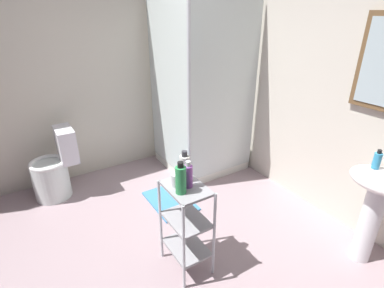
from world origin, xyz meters
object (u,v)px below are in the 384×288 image
Objects in this scene: rinse_cup at (176,180)px; bath_mat at (170,201)px; storage_cart at (186,221)px; lotion_bottle_white at (185,168)px; conditioner_bottle_purple at (188,176)px; hand_soap_bottle at (377,160)px; shower_stall at (199,135)px; toilet at (55,170)px; pedestal_sink at (376,199)px; body_wash_bottle_green at (181,179)px.

rinse_cup is 1.15m from bath_mat.
bath_mat is at bearing 160.76° from storage_cart.
lotion_bottle_white is 0.40× the size of bath_mat.
hand_soap_bottle is at bearing 63.92° from conditioner_bottle_purple.
shower_stall is 0.93m from bath_mat.
rinse_cup is at bearing 22.45° from toilet.
rinse_cup reaches higher than bath_mat.
conditioner_bottle_purple is (-0.62, -1.26, -0.05)m from hand_soap_bottle.
conditioner_bottle_purple is at bearing 72.63° from storage_cart.
conditioner_bottle_purple is (1.61, 0.71, 0.51)m from toilet.
lotion_bottle_white reaches higher than rinse_cup.
rinse_cup is at bearing -119.65° from pedestal_sink.
hand_soap_bottle is 1.59× the size of rinse_cup.
pedestal_sink is 1.45m from conditioner_bottle_purple.
shower_stall is 8.36× the size of lotion_bottle_white.
pedestal_sink is at bearing 60.95° from conditioner_bottle_purple.
toilet is at bearing -128.26° from bath_mat.
conditioner_bottle_purple reaches higher than storage_cart.
hand_soap_bottle reaches higher than storage_cart.
toilet is at bearing -154.37° from lotion_bottle_white.
body_wash_bottle_green is (0.04, -0.08, 0.02)m from conditioner_bottle_purple.
lotion_bottle_white is at bearing -122.39° from pedestal_sink.
shower_stall is at bearing 79.46° from toilet.
storage_cart is at bearing -107.37° from conditioner_bottle_purple.
rinse_cup is (1.55, 0.64, 0.47)m from toilet.
shower_stall reaches higher than lotion_bottle_white.
rinse_cup is at bearing -129.55° from conditioner_bottle_purple.
lotion_bottle_white is (-0.70, -1.24, -0.03)m from hand_soap_bottle.
pedestal_sink is 4.00× the size of conditioner_bottle_purple.
storage_cart is at bearing -118.92° from pedestal_sink.
lotion_bottle_white reaches higher than pedestal_sink.
storage_cart is 0.42m from lotion_bottle_white.
bath_mat is at bearing -145.79° from hand_soap_bottle.
shower_stall is at bearing 143.56° from storage_cart.
pedestal_sink is 5.36× the size of hand_soap_bottle.
shower_stall reaches higher than conditioner_bottle_purple.
shower_stall is 1.63m from rinse_cup.
lotion_bottle_white is 0.09m from conditioner_bottle_purple.
storage_cart is 7.81× the size of rinse_cup.
body_wash_bottle_green is 0.39× the size of bath_mat.
storage_cart is at bearing -25.20° from lotion_bottle_white.
hand_soap_bottle is at bearing 41.50° from toilet.
storage_cart is 0.39m from conditioner_bottle_purple.
lotion_bottle_white is (1.22, -0.92, 0.38)m from shower_stall.
shower_stall is 1.61m from storage_cart.
pedestal_sink is at bearing -7.77° from hand_soap_bottle.
body_wash_bottle_green is (-0.58, -1.34, -0.03)m from hand_soap_bottle.
lotion_bottle_white is at bearing 25.63° from toilet.
storage_cart is 3.09× the size of lotion_bottle_white.
rinse_cup reaches higher than toilet.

